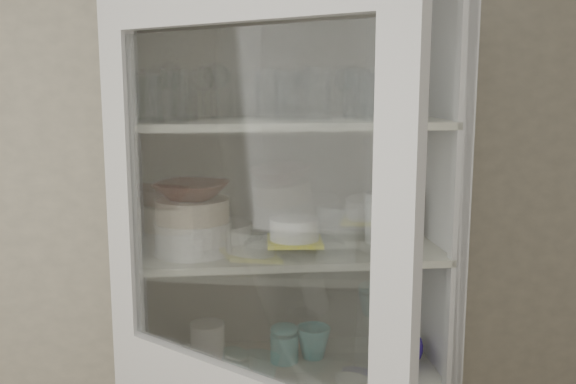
% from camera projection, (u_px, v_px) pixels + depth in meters
% --- Properties ---
extents(wall_back, '(3.60, 0.02, 2.60)m').
position_uv_depth(wall_back, '(224.00, 220.00, 2.23)').
color(wall_back, gray).
rests_on(wall_back, ground).
extents(pantry_cabinet, '(1.00, 0.45, 2.10)m').
position_uv_depth(pantry_cabinet, '(286.00, 333.00, 2.15)').
color(pantry_cabinet, silver).
rests_on(pantry_cabinet, floor).
extents(tumbler_0, '(0.07, 0.07, 0.15)m').
position_uv_depth(tumbler_0, '(175.00, 96.00, 1.77)').
color(tumbler_0, silver).
rests_on(tumbler_0, shelf_glass).
extents(tumbler_1, '(0.09, 0.09, 0.13)m').
position_uv_depth(tumbler_1, '(150.00, 98.00, 1.75)').
color(tumbler_1, silver).
rests_on(tumbler_1, shelf_glass).
extents(tumbler_2, '(0.08, 0.08, 0.14)m').
position_uv_depth(tumbler_2, '(287.00, 96.00, 1.82)').
color(tumbler_2, silver).
rests_on(tumbler_2, shelf_glass).
extents(tumbler_3, '(0.08, 0.08, 0.15)m').
position_uv_depth(tumbler_3, '(317.00, 94.00, 1.84)').
color(tumbler_3, silver).
rests_on(tumbler_3, shelf_glass).
extents(tumbler_4, '(0.07, 0.07, 0.13)m').
position_uv_depth(tumbler_4, '(366.00, 98.00, 1.85)').
color(tumbler_4, silver).
rests_on(tumbler_4, shelf_glass).
extents(tumbler_5, '(0.09, 0.09, 0.14)m').
position_uv_depth(tumbler_5, '(376.00, 97.00, 1.82)').
color(tumbler_5, silver).
rests_on(tumbler_5, shelf_glass).
extents(tumbler_6, '(0.09, 0.09, 0.14)m').
position_uv_depth(tumbler_6, '(413.00, 96.00, 1.84)').
color(tumbler_6, silver).
rests_on(tumbler_6, shelf_glass).
extents(tumbler_7, '(0.07, 0.07, 0.13)m').
position_uv_depth(tumbler_7, '(150.00, 98.00, 1.88)').
color(tumbler_7, silver).
rests_on(tumbler_7, shelf_glass).
extents(tumbler_8, '(0.07, 0.07, 0.14)m').
position_uv_depth(tumbler_8, '(184.00, 96.00, 1.94)').
color(tumbler_8, silver).
rests_on(tumbler_8, shelf_glass).
extents(tumbler_9, '(0.08, 0.08, 0.14)m').
position_uv_depth(tumbler_9, '(293.00, 96.00, 1.95)').
color(tumbler_9, silver).
rests_on(tumbler_9, shelf_glass).
extents(tumbler_10, '(0.08, 0.08, 0.15)m').
position_uv_depth(tumbler_10, '(268.00, 94.00, 1.96)').
color(tumbler_10, silver).
rests_on(tumbler_10, shelf_glass).
extents(tumbler_11, '(0.09, 0.09, 0.15)m').
position_uv_depth(tumbler_11, '(356.00, 94.00, 1.96)').
color(tumbler_11, silver).
rests_on(tumbler_11, shelf_glass).
extents(goblet_0, '(0.08, 0.08, 0.17)m').
position_uv_depth(goblet_0, '(203.00, 90.00, 2.00)').
color(goblet_0, silver).
rests_on(goblet_0, shelf_glass).
extents(goblet_1, '(0.08, 0.08, 0.19)m').
position_uv_depth(goblet_1, '(217.00, 88.00, 2.01)').
color(goblet_1, silver).
rests_on(goblet_1, shelf_glass).
extents(goblet_2, '(0.08, 0.08, 0.17)m').
position_uv_depth(goblet_2, '(345.00, 90.00, 2.06)').
color(goblet_2, silver).
rests_on(goblet_2, shelf_glass).
extents(goblet_3, '(0.08, 0.08, 0.18)m').
position_uv_depth(goblet_3, '(357.00, 89.00, 2.07)').
color(goblet_3, silver).
rests_on(goblet_3, shelf_glass).
extents(plate_stack_front, '(0.23, 0.23, 0.10)m').
position_uv_depth(plate_stack_front, '(193.00, 237.00, 1.94)').
color(plate_stack_front, white).
rests_on(plate_stack_front, shelf_plates).
extents(plate_stack_back, '(0.21, 0.21, 0.06)m').
position_uv_depth(plate_stack_back, '(219.00, 231.00, 2.10)').
color(plate_stack_back, white).
rests_on(plate_stack_back, shelf_plates).
extents(cream_bowl, '(0.26, 0.26, 0.07)m').
position_uv_depth(cream_bowl, '(193.00, 210.00, 1.92)').
color(cream_bowl, beige).
rests_on(cream_bowl, plate_stack_front).
extents(terracotta_bowl, '(0.27, 0.27, 0.05)m').
position_uv_depth(terracotta_bowl, '(192.00, 190.00, 1.91)').
color(terracotta_bowl, '#4B1E14').
rests_on(terracotta_bowl, cream_bowl).
extents(glass_platter, '(0.37, 0.37, 0.02)m').
position_uv_depth(glass_platter, '(295.00, 246.00, 1.99)').
color(glass_platter, silver).
rests_on(glass_platter, shelf_plates).
extents(yellow_trivet, '(0.18, 0.18, 0.01)m').
position_uv_depth(yellow_trivet, '(295.00, 241.00, 1.99)').
color(yellow_trivet, yellow).
rests_on(yellow_trivet, glass_platter).
extents(white_ramekin, '(0.20, 0.20, 0.07)m').
position_uv_depth(white_ramekin, '(295.00, 229.00, 1.98)').
color(white_ramekin, white).
rests_on(white_ramekin, yellow_trivet).
extents(grey_bowl_stack, '(0.12, 0.12, 0.16)m').
position_uv_depth(grey_bowl_stack, '(384.00, 217.00, 2.07)').
color(grey_bowl_stack, silver).
rests_on(grey_bowl_stack, shelf_plates).
extents(mug_blue, '(0.14, 0.14, 0.09)m').
position_uv_depth(mug_blue, '(406.00, 351.00, 2.10)').
color(mug_blue, '#2B2297').
rests_on(mug_blue, shelf_mugs).
extents(mug_teal, '(0.12, 0.12, 0.11)m').
position_uv_depth(mug_teal, '(313.00, 342.00, 2.14)').
color(mug_teal, teal).
rests_on(mug_teal, shelf_mugs).
extents(mug_white, '(0.11, 0.11, 0.10)m').
position_uv_depth(mug_white, '(397.00, 362.00, 2.00)').
color(mug_white, white).
rests_on(mug_white, shelf_mugs).
extents(teal_jar, '(0.09, 0.09, 0.11)m').
position_uv_depth(teal_jar, '(284.00, 345.00, 2.11)').
color(teal_jar, teal).
rests_on(teal_jar, shelf_mugs).
extents(measuring_cups, '(0.09, 0.09, 0.04)m').
position_uv_depth(measuring_cups, '(193.00, 370.00, 2.01)').
color(measuring_cups, '#B6B6B6').
rests_on(measuring_cups, shelf_mugs).
extents(white_canister, '(0.12, 0.12, 0.13)m').
position_uv_depth(white_canister, '(208.00, 343.00, 2.10)').
color(white_canister, white).
rests_on(white_canister, shelf_mugs).
extents(tumbler_12, '(0.07, 0.07, 0.15)m').
position_uv_depth(tumbler_12, '(185.00, 95.00, 1.87)').
color(tumbler_12, silver).
rests_on(tumbler_12, shelf_glass).
extents(tumbler_13, '(0.08, 0.08, 0.15)m').
position_uv_depth(tumbler_13, '(385.00, 94.00, 1.83)').
color(tumbler_13, silver).
rests_on(tumbler_13, shelf_glass).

